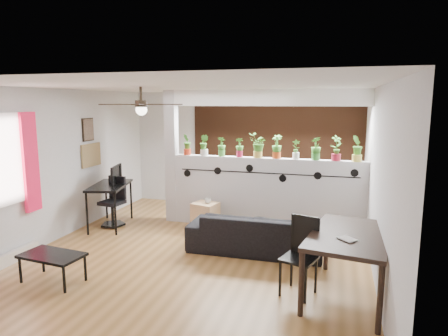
{
  "coord_description": "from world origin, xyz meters",
  "views": [
    {
      "loc": [
        2.06,
        -5.75,
        2.38
      ],
      "look_at": [
        0.23,
        0.6,
        1.28
      ],
      "focal_mm": 32.0,
      "sensor_mm": 36.0,
      "label": 1
    }
  ],
  "objects_px": {
    "ceiling_fan": "(141,106)",
    "potted_plant_6": "(296,148)",
    "potted_plant_8": "(336,147)",
    "coffee_table": "(52,257)",
    "potted_plant_1": "(204,144)",
    "potted_plant_2": "(222,146)",
    "potted_plant_9": "(357,148)",
    "cube_shelf": "(205,217)",
    "potted_plant_7": "(316,148)",
    "office_chair": "(114,205)",
    "sofa": "(256,233)",
    "potted_plant_5": "(277,146)",
    "computer_desk": "(110,188)",
    "folding_chair": "(302,248)",
    "dining_table": "(350,240)",
    "potted_plant_4": "(258,145)",
    "potted_plant_0": "(187,144)",
    "potted_plant_3": "(240,147)",
    "cup": "(208,201)"
  },
  "relations": [
    {
      "from": "potted_plant_3",
      "to": "potted_plant_5",
      "type": "distance_m",
      "value": 0.7
    },
    {
      "from": "potted_plant_2",
      "to": "coffee_table",
      "type": "xyz_separation_m",
      "value": [
        -1.45,
        -3.06,
        -1.2
      ]
    },
    {
      "from": "cup",
      "to": "folding_chair",
      "type": "height_order",
      "value": "folding_chair"
    },
    {
      "from": "potted_plant_6",
      "to": "sofa",
      "type": "bearing_deg",
      "value": -111.75
    },
    {
      "from": "potted_plant_1",
      "to": "cube_shelf",
      "type": "bearing_deg",
      "value": -69.73
    },
    {
      "from": "potted_plant_4",
      "to": "dining_table",
      "type": "distance_m",
      "value": 3.02
    },
    {
      "from": "potted_plant_4",
      "to": "ceiling_fan",
      "type": "bearing_deg",
      "value": -128.36
    },
    {
      "from": "potted_plant_8",
      "to": "coffee_table",
      "type": "bearing_deg",
      "value": -139.3
    },
    {
      "from": "potted_plant_0",
      "to": "potted_plant_9",
      "type": "xyz_separation_m",
      "value": [
        3.16,
        0.0,
        0.02
      ]
    },
    {
      "from": "potted_plant_5",
      "to": "computer_desk",
      "type": "relative_size",
      "value": 0.34
    },
    {
      "from": "potted_plant_4",
      "to": "potted_plant_6",
      "type": "height_order",
      "value": "potted_plant_4"
    },
    {
      "from": "computer_desk",
      "to": "folding_chair",
      "type": "xyz_separation_m",
      "value": [
        3.78,
        -1.73,
        -0.17
      ]
    },
    {
      "from": "potted_plant_2",
      "to": "ceiling_fan",
      "type": "bearing_deg",
      "value": -111.86
    },
    {
      "from": "potted_plant_5",
      "to": "folding_chair",
      "type": "height_order",
      "value": "potted_plant_5"
    },
    {
      "from": "potted_plant_1",
      "to": "cube_shelf",
      "type": "distance_m",
      "value": 1.39
    },
    {
      "from": "potted_plant_8",
      "to": "cube_shelf",
      "type": "height_order",
      "value": "potted_plant_8"
    },
    {
      "from": "potted_plant_6",
      "to": "dining_table",
      "type": "relative_size",
      "value": 0.22
    },
    {
      "from": "potted_plant_3",
      "to": "cube_shelf",
      "type": "bearing_deg",
      "value": -140.58
    },
    {
      "from": "potted_plant_1",
      "to": "office_chair",
      "type": "height_order",
      "value": "potted_plant_1"
    },
    {
      "from": "potted_plant_6",
      "to": "cup",
      "type": "bearing_deg",
      "value": -163.98
    },
    {
      "from": "potted_plant_7",
      "to": "potted_plant_9",
      "type": "xyz_separation_m",
      "value": [
        0.7,
        0.0,
        0.02
      ]
    },
    {
      "from": "computer_desk",
      "to": "dining_table",
      "type": "distance_m",
      "value": 4.67
    },
    {
      "from": "potted_plant_0",
      "to": "potted_plant_9",
      "type": "relative_size",
      "value": 0.9
    },
    {
      "from": "potted_plant_4",
      "to": "sofa",
      "type": "relative_size",
      "value": 0.22
    },
    {
      "from": "potted_plant_9",
      "to": "potted_plant_6",
      "type": "bearing_deg",
      "value": -180.0
    },
    {
      "from": "potted_plant_1",
      "to": "coffee_table",
      "type": "bearing_deg",
      "value": -109.73
    },
    {
      "from": "sofa",
      "to": "potted_plant_5",
      "type": "bearing_deg",
      "value": -96.86
    },
    {
      "from": "potted_plant_9",
      "to": "office_chair",
      "type": "distance_m",
      "value": 4.64
    },
    {
      "from": "ceiling_fan",
      "to": "potted_plant_6",
      "type": "xyz_separation_m",
      "value": [
        2.13,
        1.8,
        -0.77
      ]
    },
    {
      "from": "dining_table",
      "to": "potted_plant_4",
      "type": "bearing_deg",
      "value": 124.18
    },
    {
      "from": "ceiling_fan",
      "to": "potted_plant_1",
      "type": "relative_size",
      "value": 2.91
    },
    {
      "from": "ceiling_fan",
      "to": "potted_plant_5",
      "type": "distance_m",
      "value": 2.63
    },
    {
      "from": "potted_plant_4",
      "to": "potted_plant_9",
      "type": "relative_size",
      "value": 0.98
    },
    {
      "from": "potted_plant_6",
      "to": "coffee_table",
      "type": "relative_size",
      "value": 0.41
    },
    {
      "from": "cube_shelf",
      "to": "potted_plant_7",
      "type": "bearing_deg",
      "value": 26.72
    },
    {
      "from": "cup",
      "to": "cube_shelf",
      "type": "bearing_deg",
      "value": 180.0
    },
    {
      "from": "potted_plant_5",
      "to": "potted_plant_8",
      "type": "xyz_separation_m",
      "value": [
        1.05,
        0.0,
        0.01
      ]
    },
    {
      "from": "potted_plant_1",
      "to": "potted_plant_4",
      "type": "distance_m",
      "value": 1.05
    },
    {
      "from": "ceiling_fan",
      "to": "potted_plant_1",
      "type": "distance_m",
      "value": 1.98
    },
    {
      "from": "ceiling_fan",
      "to": "computer_desk",
      "type": "distance_m",
      "value": 2.32
    },
    {
      "from": "potted_plant_2",
      "to": "potted_plant_9",
      "type": "xyz_separation_m",
      "value": [
        2.46,
        0.0,
        0.04
      ]
    },
    {
      "from": "potted_plant_7",
      "to": "office_chair",
      "type": "xyz_separation_m",
      "value": [
        -3.73,
        -0.65,
        -1.15
      ]
    },
    {
      "from": "computer_desk",
      "to": "coffee_table",
      "type": "distance_m",
      "value": 2.46
    },
    {
      "from": "potted_plant_3",
      "to": "potted_plant_7",
      "type": "bearing_deg",
      "value": 0.0
    },
    {
      "from": "potted_plant_6",
      "to": "potted_plant_3",
      "type": "bearing_deg",
      "value": 180.0
    },
    {
      "from": "potted_plant_1",
      "to": "coffee_table",
      "type": "xyz_separation_m",
      "value": [
        -1.1,
        -3.06,
        -1.22
      ]
    },
    {
      "from": "cup",
      "to": "potted_plant_8",
      "type": "bearing_deg",
      "value": 11.16
    },
    {
      "from": "potted_plant_3",
      "to": "potted_plant_9",
      "type": "bearing_deg",
      "value": 0.0
    },
    {
      "from": "potted_plant_0",
      "to": "office_chair",
      "type": "relative_size",
      "value": 0.44
    },
    {
      "from": "potted_plant_5",
      "to": "dining_table",
      "type": "bearing_deg",
      "value": -61.97
    }
  ]
}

